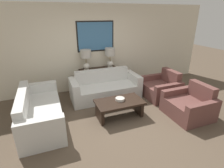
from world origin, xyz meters
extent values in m
plane|color=brown|center=(0.00, 0.00, 0.00)|extent=(20.00, 20.00, 0.00)
cube|color=beige|center=(0.00, 2.36, 1.32)|extent=(8.04, 0.10, 2.65)
cube|color=black|center=(0.00, 2.31, 1.70)|extent=(1.18, 0.01, 0.92)
cube|color=teal|center=(0.00, 2.30, 1.70)|extent=(1.10, 0.02, 0.84)
cube|color=#332319|center=(0.00, 2.08, 0.36)|extent=(1.22, 0.40, 0.72)
cylinder|color=silver|center=(-0.39, 2.08, 0.74)|extent=(0.17, 0.17, 0.02)
sphere|color=silver|center=(-0.39, 2.08, 0.85)|extent=(0.20, 0.20, 0.20)
cylinder|color=#8C7A51|center=(-0.39, 2.08, 1.03)|extent=(0.02, 0.02, 0.17)
cylinder|color=#B2ADA3|center=(-0.39, 2.08, 1.23)|extent=(0.32, 0.32, 0.24)
cylinder|color=silver|center=(0.39, 2.08, 0.74)|extent=(0.17, 0.17, 0.02)
sphere|color=silver|center=(0.39, 2.08, 0.85)|extent=(0.20, 0.20, 0.20)
cylinder|color=#8C7A51|center=(0.39, 2.08, 1.03)|extent=(0.02, 0.02, 0.17)
cylinder|color=#B2ADA3|center=(0.39, 2.08, 1.23)|extent=(0.32, 0.32, 0.24)
cube|color=silver|center=(0.00, 1.33, 0.20)|extent=(1.66, 0.67, 0.40)
cube|color=silver|center=(0.00, 1.75, 0.40)|extent=(1.66, 0.18, 0.80)
cube|color=silver|center=(-0.92, 1.42, 0.33)|extent=(0.18, 0.85, 0.65)
cube|color=silver|center=(0.92, 1.42, 0.33)|extent=(0.18, 0.85, 0.65)
cube|color=silver|center=(-1.70, 0.72, 0.20)|extent=(0.67, 1.66, 0.40)
cube|color=silver|center=(-2.12, 0.72, 0.40)|extent=(0.18, 1.66, 0.80)
cube|color=silver|center=(-1.79, -0.20, 0.33)|extent=(0.85, 0.18, 0.65)
cube|color=silver|center=(-1.79, 1.64, 0.33)|extent=(0.85, 0.18, 0.65)
cube|color=black|center=(-0.03, 0.34, 0.39)|extent=(1.14, 0.63, 0.05)
cube|color=black|center=(-0.53, 0.34, 0.18)|extent=(0.07, 0.51, 0.36)
cube|color=black|center=(0.48, 0.34, 0.18)|extent=(0.07, 0.51, 0.36)
cylinder|color=beige|center=(0.01, 0.38, 0.44)|extent=(0.22, 0.22, 0.06)
cube|color=brown|center=(1.46, 0.92, 0.20)|extent=(0.74, 0.72, 0.40)
cube|color=brown|center=(1.92, 0.92, 0.40)|extent=(0.18, 0.72, 0.79)
cube|color=brown|center=(1.55, 1.35, 0.28)|extent=(0.92, 0.14, 0.56)
cube|color=brown|center=(1.55, 0.49, 0.28)|extent=(0.92, 0.14, 0.56)
cube|color=brown|center=(1.46, -0.24, 0.20)|extent=(0.74, 0.72, 0.40)
cube|color=brown|center=(1.92, -0.24, 0.40)|extent=(0.18, 0.72, 0.79)
cube|color=brown|center=(1.55, 0.19, 0.28)|extent=(0.92, 0.14, 0.56)
cube|color=brown|center=(1.55, -0.67, 0.28)|extent=(0.92, 0.14, 0.56)
camera|label=1|loc=(-1.53, -3.06, 2.37)|focal=28.00mm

